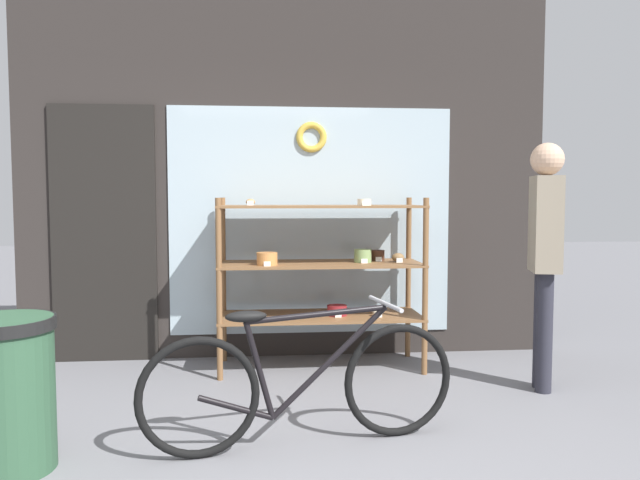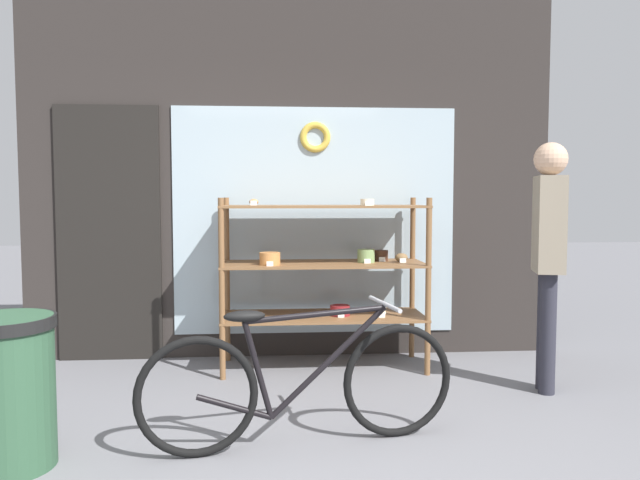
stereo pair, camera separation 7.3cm
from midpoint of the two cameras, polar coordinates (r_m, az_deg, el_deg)
name	(u,v)px [view 2 (the right image)]	position (r m, az deg, el deg)	size (l,w,h in m)	color
storefront_facade	(286,147)	(5.30, -2.76, 8.47)	(4.43, 0.13, 3.67)	#2D2826
display_case	(325,266)	(4.90, 0.92, -2.39)	(1.59, 0.58, 1.35)	brown
bicycle	(300,384)	(3.45, -1.21, -13.00)	(1.74, 0.50, 0.77)	black
pedestrian	(549,245)	(4.57, 20.60, -0.43)	(0.26, 0.36, 1.73)	#282833
trash_bin	(5,387)	(3.54, -26.33, -11.95)	(0.50, 0.50, 0.77)	#2D5138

